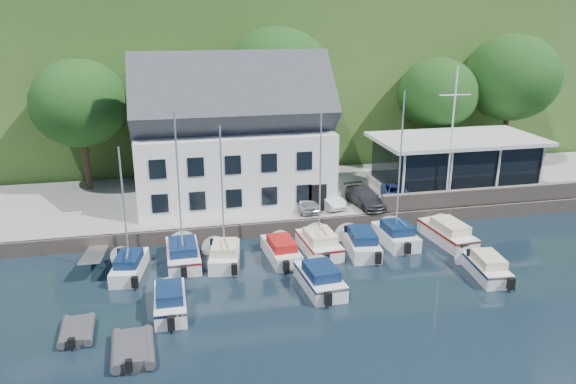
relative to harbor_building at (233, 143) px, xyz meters
name	(u,v)px	position (x,y,z in m)	size (l,w,h in m)	color
ground	(407,306)	(7.00, -16.50, -5.35)	(180.00, 180.00, 0.00)	black
quay	(319,195)	(7.00, 1.00, -4.85)	(60.00, 13.00, 1.00)	gray
quay_face	(343,223)	(7.00, -5.50, -4.85)	(60.00, 0.30, 1.00)	#6D6057
hillside	(242,57)	(7.00, 45.50, 2.65)	(160.00, 75.00, 16.00)	#274D1D
field_patch	(283,1)	(15.00, 53.50, 10.80)	(50.00, 30.00, 0.30)	#5E6532
harbor_building	(233,143)	(0.00, 0.00, 0.00)	(14.40, 8.20, 8.70)	white
club_pavilion	(455,162)	(18.00, -0.50, -2.30)	(13.20, 7.20, 4.10)	black
seawall	(495,195)	(19.00, -5.10, -3.75)	(18.00, 0.50, 1.20)	#6D6057
gangway	(96,263)	(-9.50, -7.50, -5.35)	(1.20, 6.00, 1.40)	silver
car_silver	(304,201)	(4.63, -3.36, -3.71)	(1.51, 3.77, 1.28)	#B8B8BD
car_white	(326,197)	(6.43, -2.97, -3.72)	(1.34, 3.85, 1.27)	silver
car_dgrey	(365,197)	(9.26, -3.60, -3.72)	(1.78, 4.37, 1.27)	#2D2D32
car_blue	(397,193)	(11.91, -3.17, -3.70)	(1.50, 3.80, 1.30)	navy
flagpole	(452,136)	(15.58, -3.98, 0.67)	(2.41, 0.20, 10.04)	white
tree_0	(82,126)	(-11.18, 5.16, 0.82)	(7.56, 7.56, 10.33)	black
tree_1	(164,120)	(-4.89, 6.30, 0.79)	(7.53, 7.53, 10.29)	black
tree_2	(278,103)	(4.60, 5.72, 1.94)	(9.20, 9.20, 12.58)	black
tree_4	(436,113)	(19.31, 5.95, 0.56)	(7.19, 7.19, 9.83)	black
tree_5	(509,100)	(26.33, 5.59, 1.56)	(8.66, 8.66, 11.83)	black
boat_r1_0	(124,208)	(-7.39, -9.47, -1.24)	(1.67, 5.79, 8.21)	silver
boat_r1_1	(179,195)	(-4.26, -8.51, -0.98)	(2.10, 6.49, 8.73)	silver
boat_r1_2	(222,197)	(-1.78, -9.23, -1.05)	(1.89, 5.40, 8.59)	silver
boat_r1_3	(281,248)	(1.74, -9.21, -4.66)	(1.81, 5.97, 1.37)	silver
boat_r1_4	(320,185)	(4.31, -8.81, -0.85)	(2.15, 5.92, 9.00)	silver
boat_r1_5	(361,240)	(6.96, -9.23, -4.60)	(1.93, 6.41, 1.50)	silver
boat_r1_6	(399,177)	(9.64, -8.55, -0.76)	(2.10, 5.62, 9.19)	silver
boat_r1_7	(448,231)	(13.12, -9.07, -4.58)	(1.92, 6.97, 1.55)	silver
boat_r2_0	(170,299)	(-5.14, -14.39, -4.61)	(1.72, 5.60, 1.47)	silver
boat_r2_2	(320,276)	(3.04, -13.62, -4.61)	(2.01, 5.85, 1.48)	silver
boat_r2_4	(486,264)	(12.94, -14.08, -4.66)	(1.71, 5.81, 1.38)	silver
dinghy_0	(77,330)	(-9.54, -15.74, -5.03)	(1.63, 2.71, 0.63)	#36353A
dinghy_1	(133,348)	(-6.87, -17.95, -4.97)	(1.97, 3.28, 0.77)	#36353A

